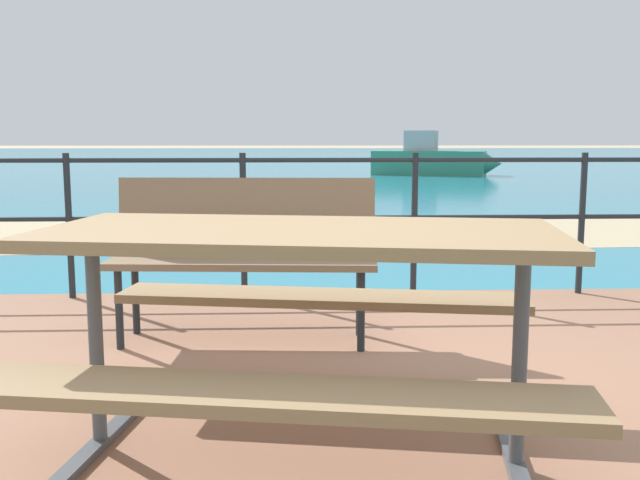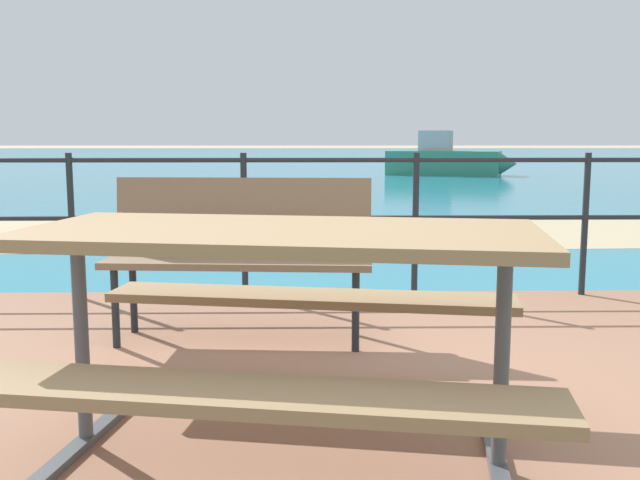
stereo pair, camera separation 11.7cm
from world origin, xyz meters
name	(u,v)px [view 1 (the left image)]	position (x,y,z in m)	size (l,w,h in m)	color
ground_plane	(368,462)	(0.00, 0.00, 0.00)	(240.00, 240.00, 0.00)	tan
patio_paving	(368,454)	(0.00, 0.00, 0.03)	(6.40, 5.20, 0.06)	#996B51
sea_water	(294,158)	(0.00, 40.00, 0.01)	(90.00, 90.00, 0.01)	teal
beach_strip	(312,232)	(0.00, 6.32, 0.01)	(54.00, 3.16, 0.01)	tan
picnic_table	(300,286)	(-0.24, -0.08, 0.66)	(1.89, 1.66, 0.79)	#8C704C
park_bench	(245,243)	(-0.52, 1.42, 0.58)	(1.44, 0.51, 0.87)	#7A6047
railing_fence	(329,207)	(0.00, 2.47, 0.68)	(5.94, 0.04, 0.99)	#1E2328
boat_near	(431,160)	(4.20, 20.01, 0.48)	(4.06, 2.42, 1.39)	#338466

